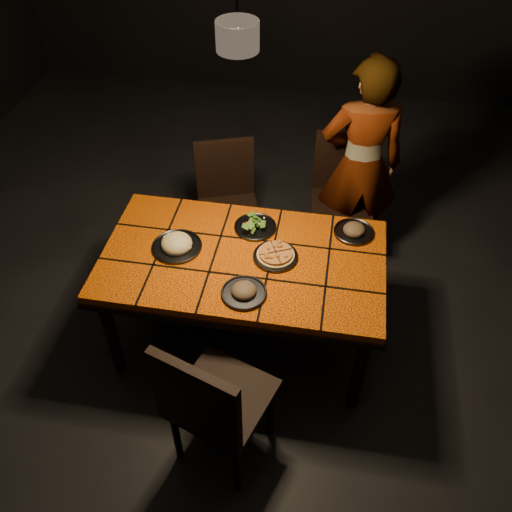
% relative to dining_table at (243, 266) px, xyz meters
% --- Properties ---
extents(room_shell, '(6.04, 7.04, 3.08)m').
position_rel_dining_table_xyz_m(room_shell, '(0.00, 0.00, 0.83)').
color(room_shell, black).
rests_on(room_shell, ground).
extents(dining_table, '(1.62, 0.92, 0.75)m').
position_rel_dining_table_xyz_m(dining_table, '(0.00, 0.00, 0.00)').
color(dining_table, '#F35E07').
rests_on(dining_table, ground).
extents(chair_near, '(0.57, 0.57, 1.00)m').
position_rel_dining_table_xyz_m(chair_near, '(0.00, -0.84, -0.10)').
color(chair_near, black).
rests_on(chair_near, ground).
extents(chair_far_left, '(0.53, 0.53, 0.91)m').
position_rel_dining_table_xyz_m(chair_far_left, '(-0.27, 0.82, -0.15)').
color(chair_far_left, black).
rests_on(chair_far_left, ground).
extents(chair_far_right, '(0.46, 0.46, 0.94)m').
position_rel_dining_table_xyz_m(chair_far_right, '(0.53, 1.01, -0.13)').
color(chair_far_right, black).
rests_on(chair_far_right, ground).
extents(diner, '(0.62, 0.46, 1.55)m').
position_rel_dining_table_xyz_m(diner, '(0.63, 0.98, 0.11)').
color(diner, brown).
rests_on(diner, ground).
extents(pendant_lamp, '(0.18, 0.18, 1.06)m').
position_rel_dining_table_xyz_m(pendant_lamp, '(0.00, 0.00, 1.35)').
color(pendant_lamp, black).
rests_on(pendant_lamp, room_shell).
extents(plate_pizza, '(0.28, 0.28, 0.04)m').
position_rel_dining_table_xyz_m(plate_pizza, '(0.18, 0.02, 0.10)').
color(plate_pizza, '#3B3B41').
rests_on(plate_pizza, dining_table).
extents(plate_pasta, '(0.29, 0.29, 0.09)m').
position_rel_dining_table_xyz_m(plate_pasta, '(-0.39, 0.01, 0.10)').
color(plate_pasta, '#3B3B41').
rests_on(plate_pasta, dining_table).
extents(plate_salad, '(0.25, 0.25, 0.07)m').
position_rel_dining_table_xyz_m(plate_salad, '(0.03, 0.25, 0.10)').
color(plate_salad, '#3B3B41').
rests_on(plate_salad, dining_table).
extents(plate_mushroom_a, '(0.25, 0.25, 0.08)m').
position_rel_dining_table_xyz_m(plate_mushroom_a, '(0.06, -0.28, 0.10)').
color(plate_mushroom_a, '#3B3B41').
rests_on(plate_mushroom_a, dining_table).
extents(plate_mushroom_b, '(0.24, 0.24, 0.08)m').
position_rel_dining_table_xyz_m(plate_mushroom_b, '(0.61, 0.31, 0.10)').
color(plate_mushroom_b, '#3B3B41').
rests_on(plate_mushroom_b, dining_table).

